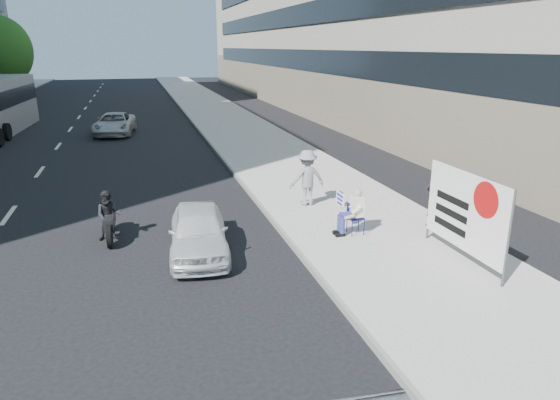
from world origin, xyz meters
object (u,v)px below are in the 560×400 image
object	(u,v)px
seated_protester	(352,209)
jogger	(307,178)
white_sedan_near	(198,231)
motorcycle	(109,218)
pedestrian_woman	(436,196)
protest_banner	(465,212)
white_sedan_far	(115,124)

from	to	relation	value
seated_protester	jogger	bearing A→B (deg)	96.68
seated_protester	white_sedan_near	world-z (taller)	seated_protester
jogger	motorcycle	bearing A→B (deg)	6.70
jogger	pedestrian_woman	distance (m)	4.13
seated_protester	pedestrian_woman	distance (m)	2.57
pedestrian_woman	white_sedan_near	world-z (taller)	pedestrian_woman
jogger	pedestrian_woman	xyz separation A→B (m)	(2.90, -2.95, -0.02)
protest_banner	motorcycle	size ratio (longest dim) A/B	1.50
pedestrian_woman	seated_protester	bearing A→B (deg)	-0.46
pedestrian_woman	white_sedan_near	distance (m)	6.82
jogger	white_sedan_near	world-z (taller)	jogger
jogger	white_sedan_far	world-z (taller)	jogger
jogger	white_sedan_near	bearing A→B (deg)	31.97
jogger	seated_protester	bearing A→B (deg)	93.68
seated_protester	motorcycle	world-z (taller)	seated_protester
pedestrian_woman	motorcycle	size ratio (longest dim) A/B	0.88
protest_banner	jogger	bearing A→B (deg)	112.44
pedestrian_woman	motorcycle	bearing A→B (deg)	-10.32
seated_protester	white_sedan_near	xyz separation A→B (m)	(-4.24, 0.13, -0.25)
protest_banner	motorcycle	distance (m)	9.37
white_sedan_far	seated_protester	bearing A→B (deg)	-64.51
white_sedan_near	motorcycle	distance (m)	2.81
jogger	motorcycle	world-z (taller)	jogger
pedestrian_woman	protest_banner	size ratio (longest dim) A/B	0.59
protest_banner	motorcycle	bearing A→B (deg)	153.16
seated_protester	motorcycle	bearing A→B (deg)	164.43
seated_protester	white_sedan_far	world-z (taller)	seated_protester
protest_banner	white_sedan_far	bearing A→B (deg)	111.15
protest_banner	white_sedan_near	xyz separation A→B (m)	(-6.08, 2.54, -0.78)
jogger	white_sedan_far	size ratio (longest dim) A/B	0.40
protest_banner	white_sedan_near	world-z (taller)	protest_banner
protest_banner	motorcycle	world-z (taller)	protest_banner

